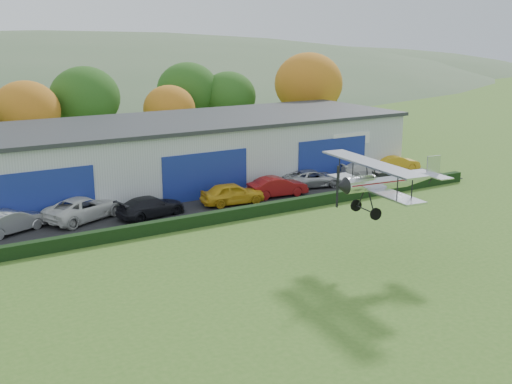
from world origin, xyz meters
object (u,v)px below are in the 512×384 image
car_3 (151,206)px  car_4 (233,193)px  hangar (173,152)px  car_5 (278,186)px  car_2 (84,208)px  car_7 (367,170)px  biplane (385,179)px  car_1 (12,221)px  car_8 (396,163)px  car_6 (313,178)px

car_3 → car_4: (6.31, -0.15, 0.10)m
hangar → car_5: hangar is taller
hangar → car_2: bearing=-145.1°
car_2 → car_7: 24.46m
hangar → car_5: bearing=-58.5°
car_2 → car_7: (24.45, -0.40, -0.09)m
car_2 → biplane: bearing=-168.7°
hangar → car_3: 9.98m
car_1 → car_8: 33.23m
car_5 → car_6: bearing=-69.6°
car_5 → biplane: bearing=175.7°
hangar → car_8: bearing=-18.3°
car_6 → car_8: bearing=-72.5°
car_2 → hangar: bearing=-79.9°
car_1 → car_4: (15.13, -1.35, 0.05)m
hangar → car_4: 8.63m
car_4 → car_8: (18.09, 2.07, -0.08)m
car_1 → car_2: bearing=-107.7°
car_1 → car_5: (19.18, -1.18, 0.01)m
hangar → biplane: biplane is taller
car_3 → biplane: bearing=-161.7°
car_1 → car_2: car_2 is taller
car_4 → biplane: biplane is taller
car_6 → car_7: (5.86, 0.17, 0.00)m
car_6 → car_7: size_ratio=1.04×
car_1 → car_4: bearing=-118.1°
car_5 → biplane: (-2.68, -14.59, 3.86)m
car_4 → car_8: 18.21m
hangar → car_4: (0.98, -8.38, -1.81)m
car_2 → car_6: 18.60m
car_5 → car_3: bearing=96.2°
car_8 → car_5: bearing=110.1°
car_4 → car_6: bearing=-74.7°
biplane → hangar: bearing=102.0°
car_1 → biplane: 23.15m
hangar → car_8: 20.17m
hangar → car_5: size_ratio=8.79×
car_2 → biplane: 20.41m
car_4 → car_5: (4.05, 0.17, -0.04)m
hangar → biplane: size_ratio=5.25×
car_4 → car_3: bearing=95.5°
car_2 → car_3: size_ratio=1.17×
car_2 → car_8: bearing=-114.2°
car_1 → car_3: car_1 is taller
car_5 → car_1: bearing=92.6°
car_2 → car_7: size_ratio=1.18×
car_1 → car_6: car_1 is taller
car_1 → car_3: (8.83, -1.19, -0.05)m
car_5 → car_8: 14.17m
hangar → car_2: (-9.45, -6.59, -1.82)m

